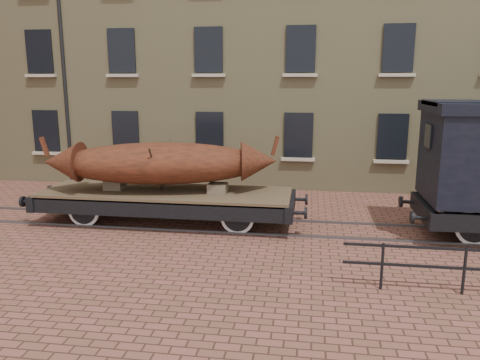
# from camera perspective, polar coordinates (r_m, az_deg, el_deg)

# --- Properties ---
(ground) EXTENTS (90.00, 90.00, 0.00)m
(ground) POSITION_cam_1_polar(r_m,az_deg,el_deg) (13.92, 2.19, -5.75)
(ground) COLOR brown
(warehouse_cream) EXTENTS (40.00, 10.19, 14.00)m
(warehouse_cream) POSITION_cam_1_polar(r_m,az_deg,el_deg) (23.38, 13.00, 18.49)
(warehouse_cream) COLOR tan
(warehouse_cream) RESTS_ON ground
(rail_track) EXTENTS (30.00, 1.52, 0.06)m
(rail_track) POSITION_cam_1_polar(r_m,az_deg,el_deg) (13.91, 2.20, -5.63)
(rail_track) COLOR #59595E
(rail_track) RESTS_ON ground
(flatcar_wagon) EXTENTS (8.48, 2.30, 1.28)m
(flatcar_wagon) POSITION_cam_1_polar(r_m,az_deg,el_deg) (14.27, -9.04, -2.11)
(flatcar_wagon) COLOR brown
(flatcar_wagon) RESTS_ON ground
(iron_boat) EXTENTS (6.99, 2.95, 1.66)m
(iron_boat) POSITION_cam_1_polar(r_m,az_deg,el_deg) (14.09, -9.60, 2.06)
(iron_boat) COLOR maroon
(iron_boat) RESTS_ON flatcar_wagon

